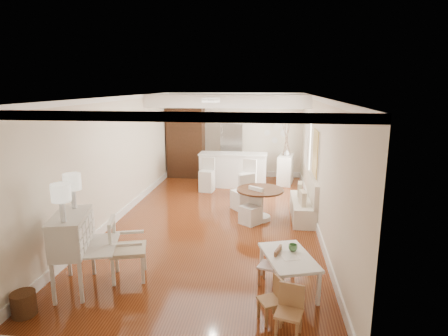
% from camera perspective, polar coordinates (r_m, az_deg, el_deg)
% --- Properties ---
extents(room, '(9.00, 9.04, 2.82)m').
position_cam_1_polar(room, '(8.45, -0.84, 5.29)').
color(room, brown).
rests_on(room, ground).
extents(secretary_bureau, '(1.15, 1.16, 1.19)m').
position_cam_1_polar(secretary_bureau, '(6.18, -22.03, -11.80)').
color(secretary_bureau, beige).
rests_on(secretary_bureau, ground).
extents(gustavian_armchair, '(0.72, 0.72, 1.01)m').
position_cam_1_polar(gustavian_armchair, '(6.28, -14.36, -11.77)').
color(gustavian_armchair, silver).
rests_on(gustavian_armchair, ground).
extents(wicker_basket, '(0.42, 0.42, 0.32)m').
position_cam_1_polar(wicker_basket, '(6.01, -28.21, -17.78)').
color(wicker_basket, '#4B2C17').
rests_on(wicker_basket, ground).
extents(kids_table, '(0.95, 1.24, 0.54)m').
position_cam_1_polar(kids_table, '(5.96, 9.74, -15.40)').
color(kids_table, white).
rests_on(kids_table, ground).
extents(kids_chair_a, '(0.39, 0.39, 0.60)m').
position_cam_1_polar(kids_chair_a, '(5.22, 7.11, -19.32)').
color(kids_chair_a, '#9D7247').
rests_on(kids_chair_a, ground).
extents(kids_chair_b, '(0.39, 0.39, 0.64)m').
position_cam_1_polar(kids_chair_b, '(6.03, 6.90, -14.46)').
color(kids_chair_b, '#986645').
rests_on(kids_chair_b, ground).
extents(kids_chair_c, '(0.39, 0.39, 0.66)m').
position_cam_1_polar(kids_chair_c, '(4.96, 9.87, -20.88)').
color(kids_chair_c, '#A6764B').
rests_on(kids_chair_c, ground).
extents(banquette, '(0.52, 1.60, 0.98)m').
position_cam_1_polar(banquette, '(8.89, 11.95, -4.46)').
color(banquette, silver).
rests_on(banquette, ground).
extents(dining_table, '(1.25, 1.25, 0.73)m').
position_cam_1_polar(dining_table, '(8.65, 5.49, -5.56)').
color(dining_table, '#4E2C19').
rests_on(dining_table, ground).
extents(slip_chair_near, '(0.55, 0.55, 0.81)m').
position_cam_1_polar(slip_chair_near, '(8.39, 4.08, -5.82)').
color(slip_chair_near, white).
rests_on(slip_chair_near, ground).
extents(slip_chair_far, '(0.63, 0.64, 0.94)m').
position_cam_1_polar(slip_chair_far, '(9.33, 2.81, -3.51)').
color(slip_chair_far, silver).
rests_on(slip_chair_far, ground).
extents(breakfast_counter, '(2.05, 0.65, 1.03)m').
position_cam_1_polar(breakfast_counter, '(11.41, 1.39, -0.28)').
color(breakfast_counter, white).
rests_on(breakfast_counter, ground).
extents(bar_stool_left, '(0.44, 0.44, 0.98)m').
position_cam_1_polar(bar_stool_left, '(10.89, -2.64, -1.06)').
color(bar_stool_left, silver).
rests_on(bar_stool_left, ground).
extents(bar_stool_right, '(0.50, 0.50, 1.01)m').
position_cam_1_polar(bar_stool_right, '(10.51, 3.60, -1.49)').
color(bar_stool_right, white).
rests_on(bar_stool_right, ground).
extents(pantry_cabinet, '(1.20, 0.60, 2.30)m').
position_cam_1_polar(pantry_cabinet, '(12.61, -5.82, 3.82)').
color(pantry_cabinet, '#381E11').
rests_on(pantry_cabinet, ground).
extents(fridge, '(0.75, 0.65, 1.80)m').
position_cam_1_polar(fridge, '(12.35, 2.81, 2.51)').
color(fridge, silver).
rests_on(fridge, ground).
extents(sideboard, '(0.56, 1.00, 0.90)m').
position_cam_1_polar(sideboard, '(11.91, 9.35, -0.22)').
color(sideboard, silver).
rests_on(sideboard, ground).
extents(pencil_cup, '(0.16, 0.16, 0.11)m').
position_cam_1_polar(pencil_cup, '(5.98, 10.46, -11.85)').
color(pencil_cup, '#549055').
rests_on(pencil_cup, kids_table).
extents(branch_vase, '(0.23, 0.23, 0.18)m').
position_cam_1_polar(branch_vase, '(11.78, 9.56, 2.32)').
color(branch_vase, silver).
rests_on(branch_vase, sideboard).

